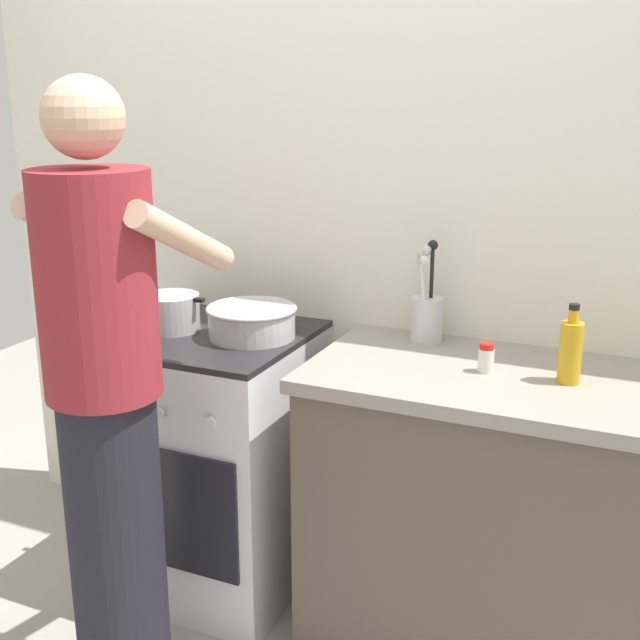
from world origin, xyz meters
TOP-DOWN VIEW (x-y plane):
  - ground at (0.00, 0.00)m, footprint 6.00×6.00m
  - back_wall at (0.20, 0.50)m, footprint 3.20×0.10m
  - countertop at (0.55, 0.15)m, footprint 1.00×0.60m
  - stove_range at (-0.35, 0.15)m, footprint 0.60×0.62m
  - pot at (-0.49, 0.13)m, footprint 0.25×0.19m
  - mixing_bowl at (-0.21, 0.17)m, footprint 0.29×0.29m
  - utensil_crock at (0.31, 0.36)m, footprint 0.10×0.10m
  - spice_bottle at (0.55, 0.15)m, footprint 0.04×0.04m
  - oil_bottle at (0.77, 0.15)m, footprint 0.06×0.06m
  - person at (-0.32, -0.42)m, footprint 0.41×0.50m

SIDE VIEW (x-z plane):
  - ground at x=0.00m, z-range 0.00..0.00m
  - stove_range at x=-0.35m, z-range 0.00..0.90m
  - countertop at x=0.55m, z-range 0.00..0.90m
  - person at x=-0.32m, z-range 0.01..1.71m
  - spice_bottle at x=0.55m, z-range 0.90..0.98m
  - mixing_bowl at x=-0.21m, z-range 0.90..1.01m
  - pot at x=-0.49m, z-range 0.90..1.02m
  - utensil_crock at x=0.31m, z-range 0.83..1.15m
  - oil_bottle at x=0.77m, z-range 0.88..1.10m
  - back_wall at x=0.20m, z-range 0.00..2.50m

